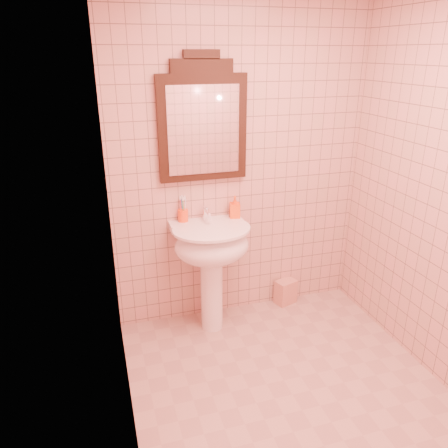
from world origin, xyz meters
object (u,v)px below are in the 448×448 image
object	(u,v)px
mirror	(203,123)
soap_dispenser	(235,207)
towel	(286,292)
pedestal_sink	(212,252)
toothbrush_cup	(183,215)

from	to	relation	value
mirror	soap_dispenser	distance (m)	0.69
mirror	towel	bearing A→B (deg)	-2.61
pedestal_sink	toothbrush_cup	size ratio (longest dim) A/B	4.93
mirror	towel	size ratio (longest dim) A/B	4.23
pedestal_sink	towel	xyz separation A→B (m)	(0.71, 0.17, -0.55)
toothbrush_cup	soap_dispenser	distance (m)	0.40
toothbrush_cup	soap_dispenser	world-z (taller)	toothbrush_cup
soap_dispenser	towel	distance (m)	0.97
pedestal_sink	soap_dispenser	bearing A→B (deg)	33.14
toothbrush_cup	soap_dispenser	bearing A→B (deg)	-4.70
mirror	towel	xyz separation A→B (m)	(0.71, -0.03, -1.48)
pedestal_sink	toothbrush_cup	xyz separation A→B (m)	(-0.17, 0.18, 0.25)
towel	toothbrush_cup	bearing A→B (deg)	179.05
soap_dispenser	towel	size ratio (longest dim) A/B	0.80
mirror	towel	distance (m)	1.65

